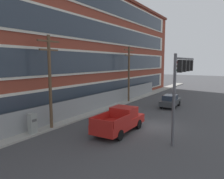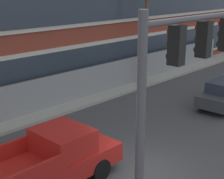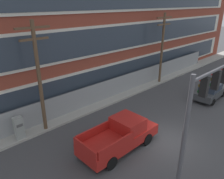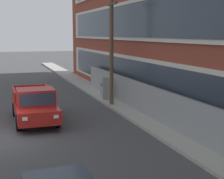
{
  "view_description": "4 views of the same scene",
  "coord_description": "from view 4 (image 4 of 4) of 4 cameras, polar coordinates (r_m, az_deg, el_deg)",
  "views": [
    {
      "loc": [
        -18.08,
        -6.8,
        5.72
      ],
      "look_at": [
        -0.01,
        4.19,
        3.03
      ],
      "focal_mm": 35.0,
      "sensor_mm": 36.0,
      "label": 1
    },
    {
      "loc": [
        -8.95,
        -7.06,
        6.7
      ],
      "look_at": [
        1.5,
        2.83,
        2.32
      ],
      "focal_mm": 55.0,
      "sensor_mm": 36.0,
      "label": 2
    },
    {
      "loc": [
        -11.49,
        -6.46,
        8.86
      ],
      "look_at": [
        -0.08,
        5.37,
        2.24
      ],
      "focal_mm": 35.0,
      "sensor_mm": 36.0,
      "label": 3
    },
    {
      "loc": [
        15.87,
        -0.18,
        4.8
      ],
      "look_at": [
        1.09,
        4.81,
        2.26
      ],
      "focal_mm": 55.0,
      "sensor_mm": 36.0,
      "label": 4
    }
  ],
  "objects": [
    {
      "name": "chain_link_fence",
      "position": [
        15.36,
        13.55,
        -5.27
      ],
      "size": [
        34.3,
        0.06,
        1.99
      ],
      "color": "gray",
      "rests_on": "ground"
    },
    {
      "name": "ground_plane",
      "position": [
        16.58,
        -17.39,
        -8.01
      ],
      "size": [
        160.0,
        160.0,
        0.0
      ],
      "primitive_type": "plane",
      "color": "#424244"
    },
    {
      "name": "utility_pole_near_corner",
      "position": [
        22.4,
        -0.09,
        8.13
      ],
      "size": [
        2.28,
        0.26,
        7.88
      ],
      "color": "brown",
      "rests_on": "ground"
    },
    {
      "name": "electrical_cabinet",
      "position": [
        24.5,
        -1.21,
        0.04
      ],
      "size": [
        0.59,
        0.49,
        1.75
      ],
      "color": "#939993",
      "rests_on": "ground"
    },
    {
      "name": "sidewalk_building_side",
      "position": [
        18.28,
        7.12,
        -5.78
      ],
      "size": [
        80.0,
        1.79,
        0.16
      ],
      "primitive_type": "cube",
      "color": "#9E9B93",
      "rests_on": "ground"
    },
    {
      "name": "pickup_truck_red",
      "position": [
        19.23,
        -12.75,
        -2.56
      ],
      "size": [
        5.58,
        2.2,
        1.95
      ],
      "color": "#AD1E19",
      "rests_on": "ground"
    }
  ]
}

